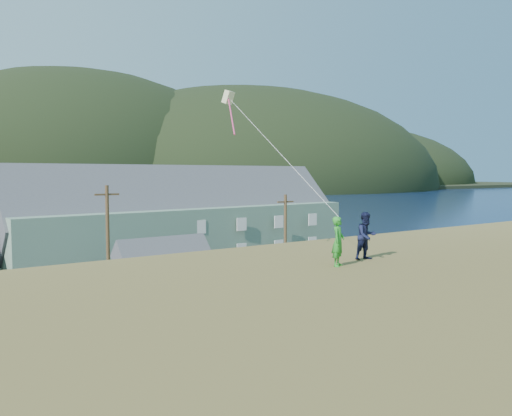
{
  "coord_description": "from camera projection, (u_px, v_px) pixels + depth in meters",
  "views": [
    {
      "loc": [
        -11.45,
        -31.02,
        10.45
      ],
      "look_at": [
        1.6,
        -11.38,
        8.8
      ],
      "focal_mm": 35.0,
      "sensor_mm": 36.0,
      "label": 1
    }
  ],
  "objects": [
    {
      "name": "kite_flyer_navy",
      "position": [
        366.0,
        236.0,
        18.72
      ],
      "size": [
        0.94,
        0.77,
        1.79
      ],
      "primitive_type": "imported",
      "rotation": [
        0.0,
        0.0,
        -0.11
      ],
      "color": "#141837",
      "rests_on": "hillside"
    },
    {
      "name": "shed_white",
      "position": [
        166.0,
        271.0,
        40.91
      ],
      "size": [
        7.93,
        5.4,
        6.22
      ],
      "rotation": [
        0.0,
        0.0,
        0.03
      ],
      "color": "silver",
      "rests_on": "waterfront_lot"
    },
    {
      "name": "ground",
      "position": [
        140.0,
        332.0,
        32.82
      ],
      "size": [
        900.0,
        900.0,
        0.0
      ],
      "primitive_type": "plane",
      "color": "#0A1638",
      "rests_on": "ground"
    },
    {
      "name": "kite_flyer_green",
      "position": [
        338.0,
        241.0,
        17.39
      ],
      "size": [
        0.76,
        0.7,
        1.74
      ],
      "primitive_type": "imported",
      "rotation": [
        0.0,
        0.0,
        0.58
      ],
      "color": "#268E27",
      "rests_on": "hillside"
    },
    {
      "name": "waterfront_lot",
      "position": [
        75.0,
        284.0,
        46.94
      ],
      "size": [
        72.0,
        36.0,
        0.12
      ],
      "primitive_type": "cube",
      "color": "#28282B",
      "rests_on": "ground"
    },
    {
      "name": "kite_rig",
      "position": [
        230.0,
        101.0,
        21.13
      ],
      "size": [
        1.11,
        3.26,
        7.65
      ],
      "color": "beige",
      "rests_on": "ground"
    },
    {
      "name": "far_hills",
      "position": [
        24.0,
        188.0,
        284.46
      ],
      "size": [
        760.0,
        265.0,
        143.0
      ],
      "color": "black",
      "rests_on": "ground"
    },
    {
      "name": "utility_poles",
      "position": [
        97.0,
        264.0,
        32.46
      ],
      "size": [
        32.27,
        0.24,
        9.54
      ],
      "color": "#47331E",
      "rests_on": "waterfront_lot"
    },
    {
      "name": "lodge",
      "position": [
        186.0,
        219.0,
        56.42
      ],
      "size": [
        39.73,
        13.85,
        13.72
      ],
      "rotation": [
        0.0,
        0.0,
        0.07
      ],
      "color": "slate",
      "rests_on": "waterfront_lot"
    },
    {
      "name": "grass_strip",
      "position": [
        152.0,
        340.0,
        31.16
      ],
      "size": [
        110.0,
        8.0,
        0.1
      ],
      "primitive_type": "cube",
      "color": "#4C3D19",
      "rests_on": "ground"
    }
  ]
}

